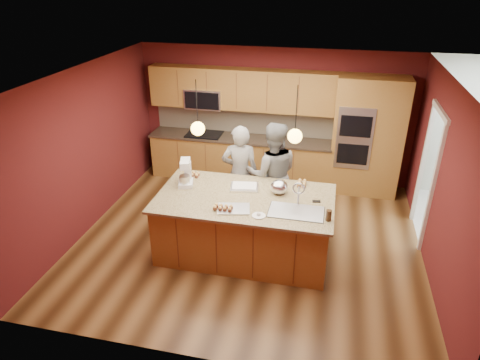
% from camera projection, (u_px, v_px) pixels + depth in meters
% --- Properties ---
extents(floor, '(5.50, 5.50, 0.00)m').
position_uv_depth(floor, '(249.00, 239.00, 7.12)').
color(floor, '#3E2511').
rests_on(floor, ground).
extents(ceiling, '(5.50, 5.50, 0.00)m').
position_uv_depth(ceiling, '(250.00, 76.00, 5.91)').
color(ceiling, silver).
rests_on(ceiling, ground).
extents(wall_back, '(5.50, 0.00, 5.50)m').
position_uv_depth(wall_back, '(274.00, 115.00, 8.70)').
color(wall_back, '#541718').
rests_on(wall_back, ground).
extents(wall_front, '(5.50, 0.00, 5.50)m').
position_uv_depth(wall_front, '(200.00, 265.00, 4.33)').
color(wall_front, '#541718').
rests_on(wall_front, ground).
extents(wall_left, '(0.00, 5.00, 5.00)m').
position_uv_depth(wall_left, '(86.00, 150.00, 7.05)').
color(wall_left, '#541718').
rests_on(wall_left, ground).
extents(wall_right, '(0.00, 5.00, 5.00)m').
position_uv_depth(wall_right, '(442.00, 183.00, 5.97)').
color(wall_right, '#541718').
rests_on(wall_right, ground).
extents(cabinet_run, '(3.74, 0.64, 2.30)m').
position_uv_depth(cabinet_run, '(239.00, 134.00, 8.77)').
color(cabinet_run, '#956325').
rests_on(cabinet_run, floor).
extents(oven_column, '(1.30, 0.62, 2.30)m').
position_uv_depth(oven_column, '(367.00, 137.00, 8.16)').
color(oven_column, '#956325').
rests_on(oven_column, floor).
extents(doorway_trim, '(0.08, 1.11, 2.20)m').
position_uv_depth(doorway_trim, '(427.00, 177.00, 6.81)').
color(doorway_trim, silver).
rests_on(doorway_trim, wall_right).
extents(pendant_left, '(0.20, 0.20, 0.80)m').
position_uv_depth(pendant_left, '(198.00, 128.00, 6.06)').
color(pendant_left, black).
rests_on(pendant_left, ceiling).
extents(pendant_right, '(0.20, 0.20, 0.80)m').
position_uv_depth(pendant_right, '(295.00, 136.00, 5.79)').
color(pendant_right, black).
rests_on(pendant_right, ceiling).
extents(island, '(2.64, 1.48, 1.35)m').
position_uv_depth(island, '(246.00, 224.00, 6.59)').
color(island, '#956325').
rests_on(island, floor).
extents(person_left, '(0.69, 0.51, 1.74)m').
position_uv_depth(person_left, '(240.00, 174.00, 7.36)').
color(person_left, black).
rests_on(person_left, floor).
extents(person_right, '(1.02, 0.87, 1.83)m').
position_uv_depth(person_right, '(272.00, 174.00, 7.22)').
color(person_right, slate).
rests_on(person_right, floor).
extents(stand_mixer, '(0.29, 0.35, 0.42)m').
position_uv_depth(stand_mixer, '(186.00, 174.00, 6.68)').
color(stand_mixer, white).
rests_on(stand_mixer, island).
extents(sheet_cake, '(0.48, 0.38, 0.05)m').
position_uv_depth(sheet_cake, '(244.00, 187.00, 6.64)').
color(sheet_cake, white).
rests_on(sheet_cake, island).
extents(cooling_rack, '(0.51, 0.41, 0.02)m').
position_uv_depth(cooling_rack, '(234.00, 209.00, 6.06)').
color(cooling_rack, silver).
rests_on(cooling_rack, island).
extents(mixing_bowl, '(0.27, 0.27, 0.23)m').
position_uv_depth(mixing_bowl, '(279.00, 187.00, 6.45)').
color(mixing_bowl, silver).
rests_on(mixing_bowl, island).
extents(plate, '(0.19, 0.19, 0.01)m').
position_uv_depth(plate, '(259.00, 216.00, 5.90)').
color(plate, white).
rests_on(plate, island).
extents(tumbler, '(0.08, 0.08, 0.15)m').
position_uv_depth(tumbler, '(329.00, 215.00, 5.77)').
color(tumbler, '#382414').
rests_on(tumbler, island).
extents(phone, '(0.13, 0.08, 0.01)m').
position_uv_depth(phone, '(316.00, 201.00, 6.26)').
color(phone, black).
rests_on(phone, island).
extents(cupcakes_left, '(0.23, 0.15, 0.07)m').
position_uv_depth(cupcakes_left, '(193.00, 174.00, 7.02)').
color(cupcakes_left, '#DDAB56').
rests_on(cupcakes_left, island).
extents(cupcakes_rack, '(0.29, 0.14, 0.06)m').
position_uv_depth(cupcakes_rack, '(223.00, 207.00, 6.01)').
color(cupcakes_rack, '#DDAB56').
rests_on(cupcakes_rack, island).
extents(cupcakes_right, '(0.15, 0.23, 0.07)m').
position_uv_depth(cupcakes_right, '(302.00, 183.00, 6.72)').
color(cupcakes_right, '#DDAB56').
rests_on(cupcakes_right, island).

